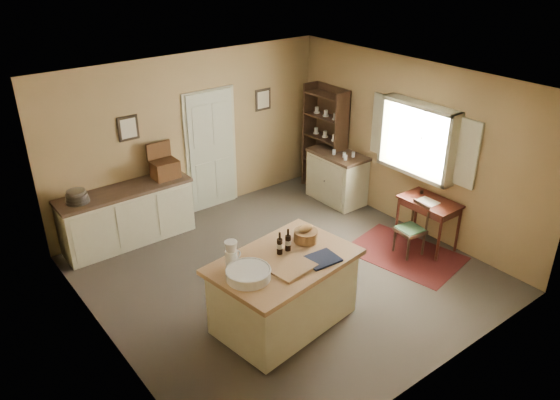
# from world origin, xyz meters

# --- Properties ---
(ground) EXTENTS (5.00, 5.00, 0.00)m
(ground) POSITION_xyz_m (0.00, 0.00, 0.00)
(ground) COLOR #4F463D
(ground) RESTS_ON ground
(wall_back) EXTENTS (5.00, 0.10, 2.70)m
(wall_back) POSITION_xyz_m (0.00, 2.50, 1.35)
(wall_back) COLOR #95774C
(wall_back) RESTS_ON ground
(wall_front) EXTENTS (5.00, 0.10, 2.70)m
(wall_front) POSITION_xyz_m (0.00, -2.50, 1.35)
(wall_front) COLOR #95774C
(wall_front) RESTS_ON ground
(wall_left) EXTENTS (0.10, 5.00, 2.70)m
(wall_left) POSITION_xyz_m (-2.50, 0.00, 1.35)
(wall_left) COLOR #95774C
(wall_left) RESTS_ON ground
(wall_right) EXTENTS (0.10, 5.00, 2.70)m
(wall_right) POSITION_xyz_m (2.50, 0.00, 1.35)
(wall_right) COLOR #95774C
(wall_right) RESTS_ON ground
(ceiling) EXTENTS (5.00, 5.00, 0.00)m
(ceiling) POSITION_xyz_m (0.00, 0.00, 2.70)
(ceiling) COLOR silver
(ceiling) RESTS_ON wall_back
(door) EXTENTS (0.97, 0.06, 2.11)m
(door) POSITION_xyz_m (0.35, 2.47, 1.05)
(door) COLOR beige
(door) RESTS_ON ground
(framed_prints) EXTENTS (2.82, 0.02, 0.38)m
(framed_prints) POSITION_xyz_m (0.20, 2.48, 1.72)
(framed_prints) COLOR black
(framed_prints) RESTS_ON ground
(window) EXTENTS (0.25, 1.99, 1.12)m
(window) POSITION_xyz_m (2.42, -0.20, 1.55)
(window) COLOR beige
(window) RESTS_ON ground
(work_island) EXTENTS (1.86, 1.35, 1.20)m
(work_island) POSITION_xyz_m (-0.67, -0.80, 0.48)
(work_island) COLOR beige
(work_island) RESTS_ON ground
(sideboard) EXTENTS (2.03, 0.58, 1.18)m
(sideboard) POSITION_xyz_m (-1.34, 2.20, 0.48)
(sideboard) COLOR beige
(sideboard) RESTS_ON ground
(rug) EXTENTS (1.38, 1.78, 0.01)m
(rug) POSITION_xyz_m (1.75, -0.70, 0.00)
(rug) COLOR #4E1616
(rug) RESTS_ON ground
(writing_desk) EXTENTS (0.53, 0.87, 0.82)m
(writing_desk) POSITION_xyz_m (2.20, -0.69, 0.67)
(writing_desk) COLOR #37130D
(writing_desk) RESTS_ON ground
(desk_chair) EXTENTS (0.41, 0.41, 0.79)m
(desk_chair) POSITION_xyz_m (1.80, -0.70, 0.40)
(desk_chair) COLOR #321F14
(desk_chair) RESTS_ON ground
(right_cabinet) EXTENTS (0.59, 1.06, 0.99)m
(right_cabinet) POSITION_xyz_m (2.20, 1.31, 0.46)
(right_cabinet) COLOR beige
(right_cabinet) RESTS_ON ground
(shelving_unit) EXTENTS (0.33, 0.88, 1.95)m
(shelving_unit) POSITION_xyz_m (2.35, 1.78, 0.97)
(shelving_unit) COLOR #321F14
(shelving_unit) RESTS_ON ground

